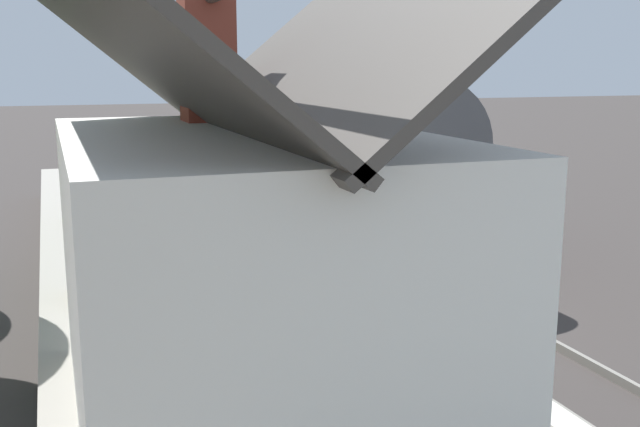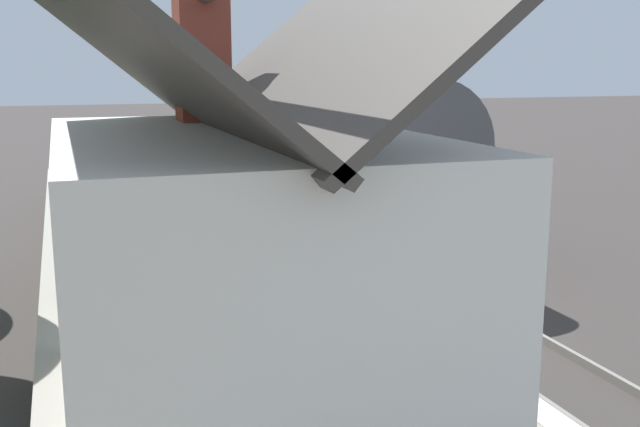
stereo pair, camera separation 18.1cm
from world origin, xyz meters
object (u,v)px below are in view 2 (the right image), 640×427
planter_edge_near (344,269)px  station_sign_board (290,202)px  planter_by_door (84,205)px  planter_under_sign (124,222)px  station_building (238,268)px  train (340,159)px  planter_edge_far (79,279)px  planter_bench_right (263,233)px  bench_by_lamp (181,203)px  lamp_post_platform (219,115)px

planter_edge_near → station_sign_board: 1.81m
planter_by_door → planter_edge_near: planter_by_door is taller
planter_edge_near → planter_under_sign: bearing=33.2°
station_building → train: bearing=-25.8°
planter_edge_far → planter_by_door: planter_by_door is taller
station_building → planter_bench_right: (6.59, -2.00, -1.20)m
planter_by_door → planter_under_sign: (-2.07, -0.74, -0.04)m
bench_by_lamp → station_sign_board: size_ratio=0.89×
planter_bench_right → planter_edge_near: bearing=-165.5°
planter_under_sign → bench_by_lamp: bearing=-49.3°
station_building → planter_by_door: (10.80, 1.16, -1.21)m
planter_edge_far → station_sign_board: station_sign_board is taller
planter_edge_far → station_building: bearing=-163.6°
train → planter_edge_far: 8.70m
planter_edge_far → station_sign_board: bearing=-79.9°
planter_edge_far → planter_under_sign: 3.98m
lamp_post_platform → planter_edge_near: bearing=-176.1°
planter_edge_far → planter_edge_near: (-0.87, -4.10, 0.01)m
planter_bench_right → station_sign_board: 1.33m
train → planter_by_door: size_ratio=12.90×
planter_edge_near → station_sign_board: size_ratio=0.40×
bench_by_lamp → lamp_post_platform: size_ratio=0.42×
train → lamp_post_platform: size_ratio=2.98×
planter_by_door → planter_edge_near: bearing=-150.6°
planter_edge_far → planter_under_sign: size_ratio=1.34×
train → lamp_post_platform: 3.22m
planter_by_door → station_sign_board: bearing=-147.4°
planter_under_sign → station_sign_board: (-3.20, -2.63, 0.82)m
planter_edge_near → station_building: bearing=146.4°
bench_by_lamp → planter_bench_right: 3.47m
planter_bench_right → planter_edge_near: planter_bench_right is taller
station_sign_board → planter_under_sign: bearing=39.4°
planter_under_sign → planter_edge_near: bearing=-146.8°
station_building → station_sign_board: 5.97m
train → station_building: (-10.55, 5.09, 0.37)m
station_building → planter_under_sign: station_building is taller
train → planter_by_door: (0.25, 6.25, -0.84)m
bench_by_lamp → planter_bench_right: size_ratio=1.69×
bench_by_lamp → planter_edge_far: (-5.02, 2.38, -0.17)m
planter_edge_near → lamp_post_platform: lamp_post_platform is taller
planter_by_door → planter_edge_far: bearing=177.3°
planter_bench_right → planter_edge_near: size_ratio=1.32×
train → station_building: size_ratio=1.75×
station_building → lamp_post_platform: 11.49m
bench_by_lamp → planter_by_door: bench_by_lamp is taller
planter_edge_far → planter_edge_near: bearing=-102.0°
train → planter_bench_right: train is taller
station_building → lamp_post_platform: size_ratio=1.70×
station_building → station_sign_board: bearing=-21.8°
planter_under_sign → planter_bench_right: bearing=-131.5°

